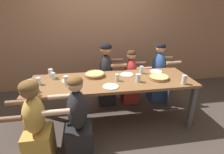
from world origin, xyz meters
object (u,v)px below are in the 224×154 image
at_px(empty_plate_b, 69,80).
at_px(diner_far_right, 158,75).
at_px(pizza_board_second, 159,77).
at_px(drinking_glass_f, 141,70).
at_px(diner_near_midleft, 78,122).
at_px(drinking_glass_e, 53,76).
at_px(diner_near_left, 36,126).
at_px(drinking_glass_i, 51,74).
at_px(diner_far_center, 107,76).
at_px(diner_far_midright, 131,79).
at_px(pizza_board_main, 95,74).
at_px(drinking_glass_c, 38,81).
at_px(empty_plate_c, 127,74).
at_px(empty_plate_a, 156,71).
at_px(empty_plate_d, 111,86).
at_px(cocktail_glass_blue, 35,89).
at_px(drinking_glass_h, 138,78).
at_px(drinking_glass_j, 33,91).
at_px(drinking_glass_b, 184,80).
at_px(drinking_glass_a, 67,81).
at_px(drinking_glass_d, 31,85).
at_px(drinking_glass_g, 117,78).

bearing_deg(empty_plate_b, diner_far_right, 17.90).
bearing_deg(pizza_board_second, drinking_glass_f, 125.46).
relative_size(drinking_glass_f, diner_near_midleft, 0.11).
bearing_deg(drinking_glass_f, drinking_glass_e, -179.32).
bearing_deg(diner_near_midleft, diner_near_left, 90.00).
xyz_separation_m(pizza_board_second, drinking_glass_i, (-1.67, 0.34, 0.03)).
relative_size(drinking_glass_i, diner_far_center, 0.11).
bearing_deg(diner_far_midright, pizza_board_second, 20.44).
distance_m(pizza_board_main, drinking_glass_e, 0.64).
relative_size(drinking_glass_c, diner_far_midright, 0.10).
bearing_deg(empty_plate_c, diner_near_left, -147.78).
distance_m(empty_plate_a, empty_plate_d, 0.99).
bearing_deg(empty_plate_c, pizza_board_second, -28.67).
height_order(cocktail_glass_blue, drinking_glass_h, drinking_glass_h).
bearing_deg(empty_plate_a, diner_near_midleft, -146.90).
bearing_deg(drinking_glass_f, cocktail_glass_blue, -164.18).
bearing_deg(empty_plate_a, diner_far_right, 59.74).
height_order(pizza_board_main, empty_plate_c, pizza_board_main).
height_order(cocktail_glass_blue, diner_far_right, diner_far_right).
bearing_deg(drinking_glass_j, diner_near_left, -80.20).
bearing_deg(drinking_glass_f, drinking_glass_b, -47.75).
height_order(cocktail_glass_blue, drinking_glass_f, drinking_glass_f).
bearing_deg(drinking_glass_e, empty_plate_c, -0.65).
height_order(empty_plate_c, drinking_glass_f, drinking_glass_f).
distance_m(empty_plate_a, drinking_glass_a, 1.51).
height_order(empty_plate_d, diner_near_midleft, diner_near_midleft).
distance_m(empty_plate_d, drinking_glass_e, 0.94).
bearing_deg(drinking_glass_d, pizza_board_second, 2.58).
xyz_separation_m(drinking_glass_h, diner_near_midleft, (-0.90, -0.51, -0.32)).
height_order(empty_plate_c, diner_far_midright, diner_far_midright).
bearing_deg(diner_near_midleft, drinking_glass_b, -78.12).
bearing_deg(empty_plate_a, drinking_glass_i, 178.90).
xyz_separation_m(drinking_glass_i, diner_near_left, (-0.07, -0.90, -0.31)).
bearing_deg(empty_plate_b, drinking_glass_i, 147.01).
xyz_separation_m(drinking_glass_h, diner_far_right, (0.66, 0.75, -0.28)).
xyz_separation_m(drinking_glass_e, drinking_glass_g, (0.96, -0.23, -0.00)).
height_order(pizza_board_second, cocktail_glass_blue, cocktail_glass_blue).
relative_size(empty_plate_c, drinking_glass_h, 1.77).
height_order(drinking_glass_i, diner_near_left, diner_near_left).
distance_m(pizza_board_main, drinking_glass_d, 0.95).
bearing_deg(cocktail_glass_blue, empty_plate_b, 38.47).
xyz_separation_m(cocktail_glass_blue, drinking_glass_a, (0.39, 0.15, 0.03)).
distance_m(drinking_glass_f, diner_far_right, 0.71).
bearing_deg(drinking_glass_f, empty_plate_a, 5.78).
bearing_deg(drinking_glass_d, diner_far_midright, 25.96).
height_order(pizza_board_main, drinking_glass_j, drinking_glass_j).
bearing_deg(diner_far_midright, drinking_glass_j, -57.99).
relative_size(cocktail_glass_blue, diner_far_right, 0.09).
height_order(drinking_glass_j, diner_near_midleft, diner_near_midleft).
relative_size(empty_plate_d, drinking_glass_b, 1.65).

